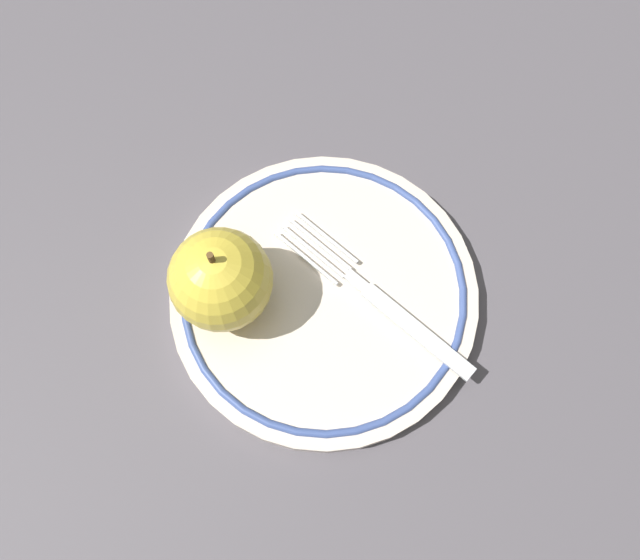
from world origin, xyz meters
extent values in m
plane|color=#524D53|center=(0.00, 0.00, 0.00)|extent=(2.00, 2.00, 0.00)
cylinder|color=beige|center=(0.00, -0.01, 0.01)|extent=(0.24, 0.24, 0.02)
torus|color=#3C5190|center=(0.00, -0.01, 0.02)|extent=(0.22, 0.22, 0.01)
sphere|color=gold|center=(-0.07, -0.04, 0.06)|extent=(0.07, 0.07, 0.07)
cylinder|color=brown|center=(-0.07, -0.04, 0.10)|extent=(0.00, 0.00, 0.01)
cube|color=silver|center=(0.08, -0.01, 0.02)|extent=(0.10, 0.05, 0.00)
cube|color=silver|center=(0.02, 0.01, 0.02)|extent=(0.02, 0.01, 0.00)
cube|color=silver|center=(-0.01, 0.03, 0.02)|extent=(0.06, 0.02, 0.00)
cube|color=silver|center=(-0.02, 0.03, 0.02)|extent=(0.06, 0.02, 0.00)
cube|color=silver|center=(-0.02, 0.02, 0.02)|extent=(0.06, 0.02, 0.00)
cube|color=silver|center=(-0.02, 0.01, 0.02)|extent=(0.06, 0.02, 0.00)
camera|label=1|loc=(0.05, -0.15, 0.47)|focal=35.00mm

